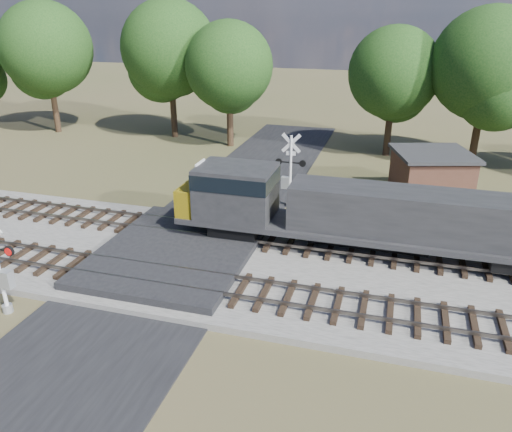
% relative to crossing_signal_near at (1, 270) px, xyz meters
% --- Properties ---
extents(ground, '(160.00, 160.00, 0.00)m').
position_rel_crossing_signal_near_xyz_m(ground, '(4.45, 5.55, -1.90)').
color(ground, '#494E29').
rests_on(ground, ground).
extents(ballast_bed, '(140.00, 10.00, 0.30)m').
position_rel_crossing_signal_near_xyz_m(ballast_bed, '(14.45, 6.05, -1.75)').
color(ballast_bed, gray).
rests_on(ballast_bed, ground).
extents(road, '(7.00, 60.00, 0.08)m').
position_rel_crossing_signal_near_xyz_m(road, '(4.45, 5.55, -1.86)').
color(road, black).
rests_on(road, ground).
extents(crossing_panel, '(7.00, 9.00, 0.62)m').
position_rel_crossing_signal_near_xyz_m(crossing_panel, '(4.45, 6.05, -1.58)').
color(crossing_panel, '#262628').
rests_on(crossing_panel, ground).
extents(track_near, '(140.00, 2.60, 0.33)m').
position_rel_crossing_signal_near_xyz_m(track_near, '(7.58, 3.55, -1.48)').
color(track_near, black).
rests_on(track_near, ballast_bed).
extents(track_far, '(140.00, 2.60, 0.33)m').
position_rel_crossing_signal_near_xyz_m(track_far, '(7.58, 8.55, -1.48)').
color(track_far, black).
rests_on(track_far, ballast_bed).
extents(crossing_signal_near, '(1.84, 0.40, 4.56)m').
position_rel_crossing_signal_near_xyz_m(crossing_signal_near, '(0.00, 0.00, 0.00)').
color(crossing_signal_near, silver).
rests_on(crossing_signal_near, ground).
extents(crossing_signal_far, '(1.82, 0.39, 4.52)m').
position_rel_crossing_signal_near_xyz_m(crossing_signal_far, '(8.06, 14.10, -0.02)').
color(crossing_signal_far, silver).
rests_on(crossing_signal_far, ground).
extents(equipment_shed, '(5.56, 5.56, 3.04)m').
position_rel_crossing_signal_near_xyz_m(equipment_shed, '(16.21, 17.92, -0.36)').
color(equipment_shed, '#482A1F').
rests_on(equipment_shed, ground).
extents(treeline, '(77.82, 11.76, 11.98)m').
position_rel_crossing_signal_near_xyz_m(treeline, '(7.11, 26.62, 5.04)').
color(treeline, black).
rests_on(treeline, ground).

